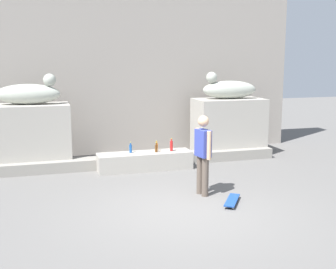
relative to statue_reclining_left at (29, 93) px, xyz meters
The scene contains 14 objects.
ground_plane 5.38m from the statue_reclining_left, 56.86° to the right, with size 40.00×40.00×0.00m, color #605E5B.
facade_wall 3.25m from the statue_reclining_left, 26.92° to the left, with size 10.42×0.60×5.95m, color gray.
pedestal_left 1.11m from the statue_reclining_left, behind, with size 2.01×1.10×1.66m, color #A39E93.
pedestal_right 5.64m from the statue_reclining_left, ahead, with size 2.01×1.10×1.66m, color #A39E93.
statue_reclining_left is the anchor object (origin of this frame).
statue_reclining_right 5.49m from the statue_reclining_left, ahead, with size 1.63×0.67×0.78m.
ledge_block 3.39m from the statue_reclining_left, 20.35° to the right, with size 2.41×0.63×0.45m, color #A39E93.
skater 4.91m from the statue_reclining_left, 44.78° to the right, with size 0.27×0.53×1.67m.
skateboard 5.86m from the statue_reclining_left, 47.21° to the right, with size 0.61×0.78×0.08m.
bottle_brown 3.50m from the statue_reclining_left, 19.20° to the right, with size 0.06×0.06×0.26m.
bottle_orange 3.51m from the statue_reclining_left, 15.63° to the right, with size 0.06×0.06×0.26m.
bottle_red 3.85m from the statue_reclining_left, 16.76° to the right, with size 0.07×0.07×0.33m.
bottle_blue 2.92m from the statue_reclining_left, 21.34° to the right, with size 0.07×0.07×0.28m.
stair_step 3.33m from the statue_reclining_left, 11.64° to the right, with size 7.57×0.50×0.28m, color gray.
Camera 1 is at (-2.51, -7.31, 2.81)m, focal length 46.28 mm.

